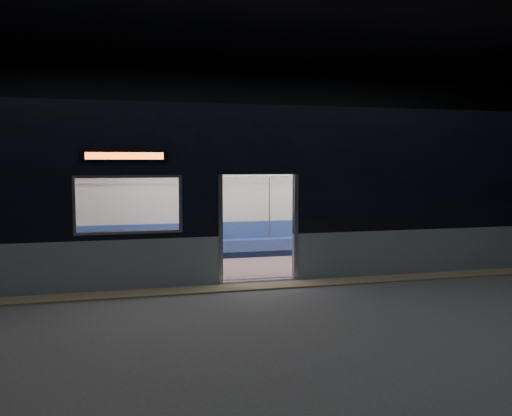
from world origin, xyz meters
name	(u,v)px	position (x,y,z in m)	size (l,w,h in m)	color
station_floor	(274,294)	(0.00, 0.00, -0.01)	(24.00, 14.00, 0.01)	#47494C
station_envelope	(274,79)	(0.00, 0.00, 3.66)	(24.00, 14.00, 5.00)	black
tactile_strip	(265,286)	(0.00, 0.55, 0.01)	(22.80, 0.50, 0.03)	#8C7F59
metro_car	(241,182)	(0.00, 2.54, 1.85)	(18.00, 3.04, 3.35)	gray
passenger	(358,221)	(3.24, 3.55, 0.82)	(0.42, 0.73, 1.42)	black
handbag	(364,227)	(3.28, 3.31, 0.69)	(0.30, 0.26, 0.15)	black
transit_map	(323,195)	(2.43, 3.85, 1.45)	(0.91, 0.03, 0.59)	white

